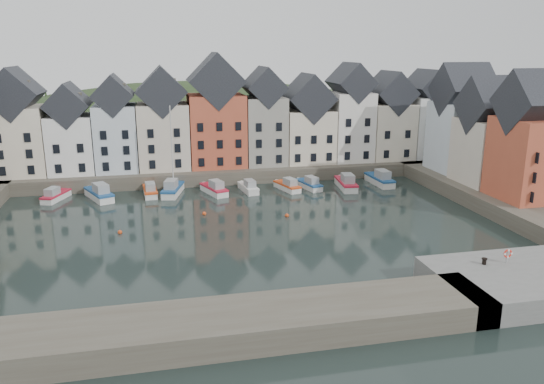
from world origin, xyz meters
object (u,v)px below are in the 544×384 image
object	(u,v)px
boat_a	(55,196)
mooring_bollard	(484,261)
boat_d	(173,189)
life_ring_post	(508,254)

from	to	relation	value
boat_a	mooring_bollard	world-z (taller)	mooring_bollard
boat_d	mooring_bollard	distance (m)	44.66
boat_a	mooring_bollard	bearing A→B (deg)	-21.31
mooring_bollard	life_ring_post	xyz separation A→B (m)	(2.11, -0.19, 0.55)
boat_a	mooring_bollard	distance (m)	55.67
life_ring_post	mooring_bollard	bearing A→B (deg)	174.84
boat_d	boat_a	bearing A→B (deg)	-167.33
mooring_bollard	life_ring_post	world-z (taller)	life_ring_post
mooring_bollard	life_ring_post	size ratio (longest dim) A/B	0.43
boat_d	mooring_bollard	xyz separation A→B (m)	(25.62, -36.56, 1.48)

